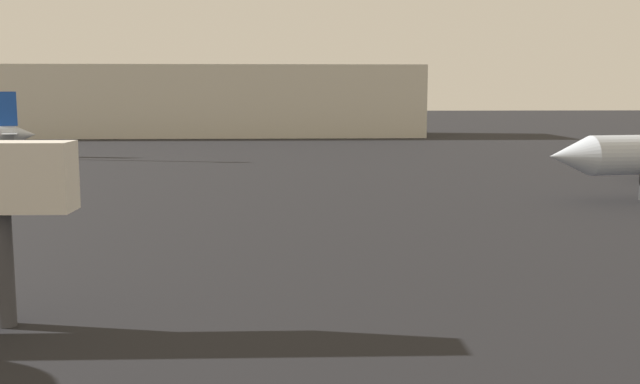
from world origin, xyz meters
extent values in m
cone|color=#B2BCCC|center=(24.27, 43.62, 3.45)|extent=(3.68, 3.43, 2.97)
cone|color=#B2BCCC|center=(-29.43, 86.04, 2.67)|extent=(3.00, 2.83, 2.28)
cube|color=#B2BCCC|center=(-31.00, 85.64, 2.90)|extent=(3.28, 6.48, 0.12)
cube|color=#1947B2|center=(-31.36, 85.54, 5.95)|extent=(2.35, 0.81, 4.28)
cylinder|color=#3F3F44|center=(-6.32, 16.25, 2.03)|extent=(0.70, 0.70, 4.06)
cube|color=beige|center=(-17.07, 127.82, 6.35)|extent=(90.41, 18.10, 12.70)
camera|label=1|loc=(3.49, -9.29, 8.16)|focal=41.54mm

